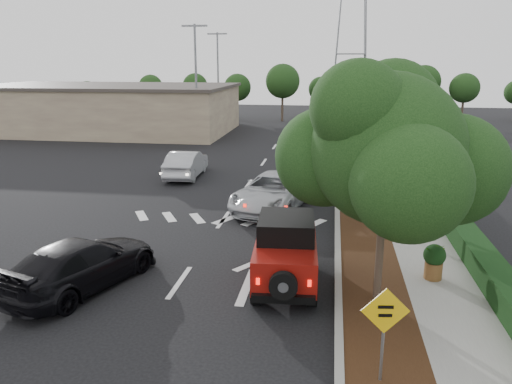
% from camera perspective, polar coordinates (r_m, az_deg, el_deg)
% --- Properties ---
extents(ground, '(120.00, 120.00, 0.00)m').
position_cam_1_polar(ground, '(15.02, -8.73, -10.16)').
color(ground, black).
rests_on(ground, ground).
extents(curb, '(0.20, 70.00, 0.15)m').
position_cam_1_polar(curb, '(25.72, 9.23, 0.62)').
color(curb, '#9E9B93').
rests_on(curb, ground).
extents(planting_strip, '(1.80, 70.00, 0.12)m').
position_cam_1_polar(planting_strip, '(25.76, 11.45, 0.50)').
color(planting_strip, black).
rests_on(planting_strip, ground).
extents(sidewalk, '(2.00, 70.00, 0.12)m').
position_cam_1_polar(sidewalk, '(25.93, 15.65, 0.34)').
color(sidewalk, gray).
rests_on(sidewalk, ground).
extents(hedge, '(0.80, 70.00, 0.80)m').
position_cam_1_polar(hedge, '(26.06, 18.75, 0.94)').
color(hedge, black).
rests_on(hedge, ground).
extents(commercial_building, '(22.00, 12.00, 4.00)m').
position_cam_1_polar(commercial_building, '(47.69, -16.65, 9.05)').
color(commercial_building, '#846C5B').
rests_on(commercial_building, ground).
extents(transmission_tower, '(7.00, 4.00, 28.00)m').
position_cam_1_polar(transmission_tower, '(61.30, 10.45, 8.69)').
color(transmission_tower, slate).
rests_on(transmission_tower, ground).
extents(street_tree_near, '(3.80, 3.80, 5.92)m').
position_cam_1_polar(street_tree_near, '(14.02, 13.56, -12.33)').
color(street_tree_near, black).
rests_on(street_tree_near, ground).
extents(street_tree_mid, '(3.20, 3.20, 5.32)m').
position_cam_1_polar(street_tree_mid, '(20.49, 12.07, -3.42)').
color(street_tree_mid, black).
rests_on(street_tree_mid, ground).
extents(street_tree_far, '(3.40, 3.40, 5.62)m').
position_cam_1_polar(street_tree_far, '(26.74, 11.36, 0.90)').
color(street_tree_far, black).
rests_on(street_tree_far, ground).
extents(light_pole_a, '(2.00, 0.22, 9.00)m').
position_cam_1_polar(light_pole_a, '(40.90, -6.65, 5.87)').
color(light_pole_a, slate).
rests_on(light_pole_a, ground).
extents(light_pole_b, '(2.00, 0.22, 9.00)m').
position_cam_1_polar(light_pole_b, '(52.67, -4.26, 7.92)').
color(light_pole_b, slate).
rests_on(light_pole_b, ground).
extents(red_jeep, '(1.94, 3.95, 1.98)m').
position_cam_1_polar(red_jeep, '(14.50, 3.45, -6.63)').
color(red_jeep, black).
rests_on(red_jeep, ground).
extents(silver_suv_ahead, '(3.69, 5.90, 1.52)m').
position_cam_1_polar(silver_suv_ahead, '(21.72, 1.98, 0.04)').
color(silver_suv_ahead, '#B8BBC1').
rests_on(silver_suv_ahead, ground).
extents(black_suv_oncoming, '(3.45, 5.29, 1.42)m').
position_cam_1_polar(black_suv_oncoming, '(15.13, -19.27, -7.73)').
color(black_suv_oncoming, black).
rests_on(black_suv_oncoming, ground).
extents(silver_sedan_oncoming, '(1.76, 4.54, 1.47)m').
position_cam_1_polar(silver_sedan_oncoming, '(27.96, -7.99, 3.20)').
color(silver_sedan_oncoming, '#A9ABB1').
rests_on(silver_sedan_oncoming, ground).
extents(parked_suv, '(4.14, 2.39, 1.33)m').
position_cam_1_polar(parked_suv, '(40.60, -8.85, 6.67)').
color(parked_suv, '#A4A7AB').
rests_on(parked_suv, ground).
extents(speed_hump_sign, '(0.94, 0.15, 2.02)m').
position_cam_1_polar(speed_hump_sign, '(10.26, 14.46, -14.24)').
color(speed_hump_sign, slate).
rests_on(speed_hump_sign, ground).
extents(terracotta_planter, '(0.64, 0.64, 1.12)m').
position_cam_1_polar(terracotta_planter, '(15.45, 19.71, -7.13)').
color(terracotta_planter, brown).
rests_on(terracotta_planter, ground).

